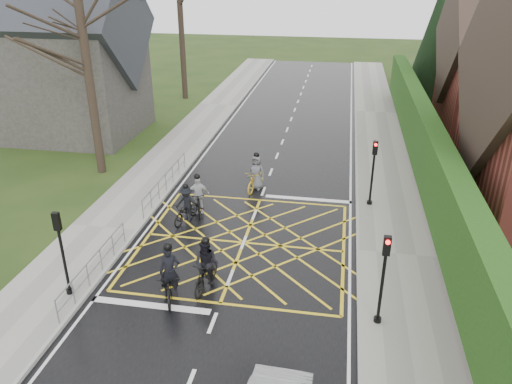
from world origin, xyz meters
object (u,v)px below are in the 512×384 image
(cyclist_rear, at_px, (170,280))
(cyclist_lead, at_px, (256,177))
(cyclist_back, at_px, (206,269))
(cyclist_mid, at_px, (186,208))
(cyclist_front, at_px, (198,199))

(cyclist_rear, xyz_separation_m, cyclist_lead, (1.34, 9.13, -0.01))
(cyclist_back, height_order, cyclist_lead, cyclist_back)
(cyclist_rear, height_order, cyclist_back, cyclist_rear)
(cyclist_back, xyz_separation_m, cyclist_mid, (-2.14, 4.59, -0.11))
(cyclist_rear, relative_size, cyclist_lead, 1.09)
(cyclist_rear, relative_size, cyclist_back, 1.11)
(cyclist_mid, xyz_separation_m, cyclist_front, (0.28, 0.81, 0.06))
(cyclist_front, height_order, cyclist_lead, cyclist_lead)
(cyclist_back, height_order, cyclist_mid, cyclist_back)
(cyclist_front, bearing_deg, cyclist_mid, -131.29)
(cyclist_mid, height_order, cyclist_front, cyclist_front)
(cyclist_rear, bearing_deg, cyclist_front, 78.83)
(cyclist_front, bearing_deg, cyclist_lead, 32.83)
(cyclist_front, xyz_separation_m, cyclist_lead, (2.12, 3.01, -0.03))
(cyclist_back, bearing_deg, cyclist_lead, 95.98)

